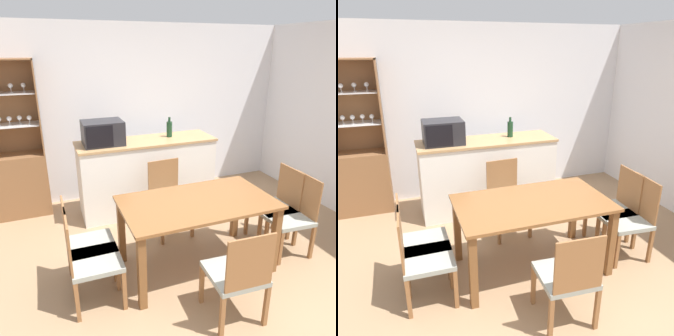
% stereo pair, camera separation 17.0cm
% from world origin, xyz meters
% --- Properties ---
extents(ground_plane, '(18.00, 18.00, 0.00)m').
position_xyz_m(ground_plane, '(0.00, 0.00, 0.00)').
color(ground_plane, '#A37F5B').
extents(wall_back, '(6.80, 0.06, 2.55)m').
position_xyz_m(wall_back, '(0.00, 2.63, 1.27)').
color(wall_back, silver).
rests_on(wall_back, ground_plane).
extents(kitchen_counter, '(1.89, 0.59, 1.02)m').
position_xyz_m(kitchen_counter, '(0.09, 1.92, 0.51)').
color(kitchen_counter, white).
rests_on(kitchen_counter, ground_plane).
extents(display_cabinet, '(0.74, 0.40, 2.09)m').
position_xyz_m(display_cabinet, '(-1.58, 2.41, 0.60)').
color(display_cabinet, brown).
rests_on(display_cabinet, ground_plane).
extents(dining_table, '(1.53, 0.87, 0.77)m').
position_xyz_m(dining_table, '(0.15, 0.44, 0.65)').
color(dining_table, brown).
rests_on(dining_table, ground_plane).
extents(dining_chair_head_far, '(0.47, 0.47, 0.90)m').
position_xyz_m(dining_chair_head_far, '(0.15, 1.22, 0.45)').
color(dining_chair_head_far, '#999E93').
rests_on(dining_chair_head_far, ground_plane).
extents(dining_chair_side_left_far, '(0.45, 0.45, 0.90)m').
position_xyz_m(dining_chair_side_left_far, '(-0.96, 0.57, 0.45)').
color(dining_chair_side_left_far, '#999E93').
rests_on(dining_chair_side_left_far, ground_plane).
extents(dining_chair_side_right_far, '(0.46, 0.46, 0.90)m').
position_xyz_m(dining_chair_side_right_far, '(1.26, 0.57, 0.45)').
color(dining_chair_side_right_far, '#999E93').
rests_on(dining_chair_side_right_far, ground_plane).
extents(dining_chair_side_right_near, '(0.48, 0.48, 0.90)m').
position_xyz_m(dining_chair_side_right_near, '(1.26, 0.31, 0.45)').
color(dining_chair_side_right_near, '#999E93').
rests_on(dining_chair_side_right_near, ground_plane).
extents(dining_chair_side_left_near, '(0.45, 0.45, 0.90)m').
position_xyz_m(dining_chair_side_left_near, '(-0.96, 0.32, 0.45)').
color(dining_chair_side_left_near, '#999E93').
rests_on(dining_chair_side_left_near, ground_plane).
extents(dining_chair_head_near, '(0.47, 0.47, 0.90)m').
position_xyz_m(dining_chair_head_near, '(0.15, -0.33, 0.45)').
color(dining_chair_head_near, '#999E93').
rests_on(dining_chair_head_near, ground_plane).
extents(microwave, '(0.51, 0.40, 0.31)m').
position_xyz_m(microwave, '(-0.49, 1.92, 1.18)').
color(microwave, '#232328').
rests_on(microwave, kitchen_counter).
extents(wine_bottle, '(0.08, 0.08, 0.28)m').
position_xyz_m(wine_bottle, '(0.45, 1.97, 1.14)').
color(wine_bottle, '#193D23').
rests_on(wine_bottle, kitchen_counter).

